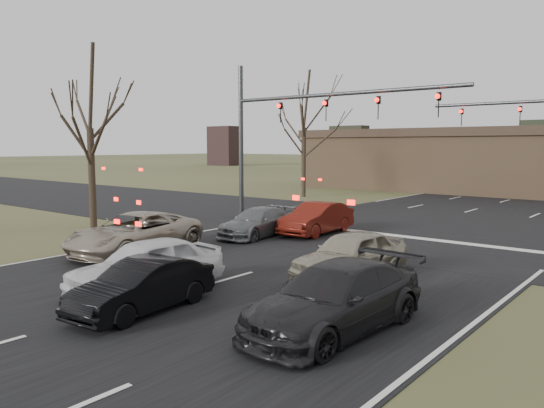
{
  "coord_description": "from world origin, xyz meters",
  "views": [
    {
      "loc": [
        10.45,
        -7.84,
        3.88
      ],
      "look_at": [
        -0.25,
        5.39,
        2.0
      ],
      "focal_mm": 35.0,
      "sensor_mm": 36.0,
      "label": 1
    }
  ],
  "objects_px": {
    "mast_arm_near": "(291,121)",
    "car_black_hatch": "(142,286)",
    "car_red_ahead": "(317,218)",
    "car_white_sedan": "(146,265)",
    "car_charcoal_sedan": "(335,298)",
    "car_silver_ahead": "(351,255)",
    "car_silver_suv": "(135,233)",
    "car_grey_ahead": "(257,222)"
  },
  "relations": [
    {
      "from": "car_silver_ahead",
      "to": "car_grey_ahead",
      "type": "bearing_deg",
      "value": 157.26
    },
    {
      "from": "car_charcoal_sedan",
      "to": "car_silver_ahead",
      "type": "xyz_separation_m",
      "value": [
        -2.02,
        4.05,
        0.0
      ]
    },
    {
      "from": "mast_arm_near",
      "to": "car_white_sedan",
      "type": "height_order",
      "value": "mast_arm_near"
    },
    {
      "from": "car_black_hatch",
      "to": "car_charcoal_sedan",
      "type": "distance_m",
      "value": 4.54
    },
    {
      "from": "car_silver_suv",
      "to": "car_silver_ahead",
      "type": "distance_m",
      "value": 8.11
    },
    {
      "from": "car_silver_suv",
      "to": "car_grey_ahead",
      "type": "relative_size",
      "value": 1.26
    },
    {
      "from": "mast_arm_near",
      "to": "car_grey_ahead",
      "type": "bearing_deg",
      "value": -73.97
    },
    {
      "from": "car_grey_ahead",
      "to": "car_silver_suv",
      "type": "bearing_deg",
      "value": -106.61
    },
    {
      "from": "car_grey_ahead",
      "to": "car_silver_ahead",
      "type": "xyz_separation_m",
      "value": [
        6.81,
        -3.76,
        0.09
      ]
    },
    {
      "from": "car_charcoal_sedan",
      "to": "car_grey_ahead",
      "type": "relative_size",
      "value": 1.15
    },
    {
      "from": "car_black_hatch",
      "to": "car_grey_ahead",
      "type": "xyz_separation_m",
      "value": [
        -4.64,
        9.55,
        -0.0
      ]
    },
    {
      "from": "car_charcoal_sedan",
      "to": "car_silver_suv",
      "type": "bearing_deg",
      "value": 170.57
    },
    {
      "from": "mast_arm_near",
      "to": "car_black_hatch",
      "type": "xyz_separation_m",
      "value": [
        5.73,
        -13.35,
        -4.46
      ]
    },
    {
      "from": "car_red_ahead",
      "to": "car_silver_ahead",
      "type": "xyz_separation_m",
      "value": [
        5.17,
        -5.87,
        0.01
      ]
    },
    {
      "from": "car_grey_ahead",
      "to": "car_white_sedan",
      "type": "bearing_deg",
      "value": -73.36
    },
    {
      "from": "mast_arm_near",
      "to": "car_silver_ahead",
      "type": "xyz_separation_m",
      "value": [
        7.9,
        -7.55,
        -4.37
      ]
    },
    {
      "from": "mast_arm_near",
      "to": "car_silver_ahead",
      "type": "height_order",
      "value": "mast_arm_near"
    },
    {
      "from": "car_grey_ahead",
      "to": "car_red_ahead",
      "type": "height_order",
      "value": "car_red_ahead"
    },
    {
      "from": "mast_arm_near",
      "to": "car_black_hatch",
      "type": "bearing_deg",
      "value": -66.78
    },
    {
      "from": "car_white_sedan",
      "to": "car_charcoal_sedan",
      "type": "relative_size",
      "value": 0.89
    },
    {
      "from": "mast_arm_near",
      "to": "car_red_ahead",
      "type": "xyz_separation_m",
      "value": [
        2.72,
        -1.68,
        -4.38
      ]
    },
    {
      "from": "car_black_hatch",
      "to": "car_silver_ahead",
      "type": "height_order",
      "value": "car_silver_ahead"
    },
    {
      "from": "car_black_hatch",
      "to": "car_silver_ahead",
      "type": "bearing_deg",
      "value": 63.72
    },
    {
      "from": "car_white_sedan",
      "to": "car_black_hatch",
      "type": "bearing_deg",
      "value": -34.73
    },
    {
      "from": "car_black_hatch",
      "to": "car_red_ahead",
      "type": "relative_size",
      "value": 0.88
    },
    {
      "from": "car_silver_suv",
      "to": "car_white_sedan",
      "type": "relative_size",
      "value": 1.24
    },
    {
      "from": "car_silver_ahead",
      "to": "car_charcoal_sedan",
      "type": "bearing_deg",
      "value": -57.36
    },
    {
      "from": "car_red_ahead",
      "to": "car_silver_ahead",
      "type": "height_order",
      "value": "car_silver_ahead"
    },
    {
      "from": "car_red_ahead",
      "to": "car_white_sedan",
      "type": "bearing_deg",
      "value": -83.11
    },
    {
      "from": "car_silver_suv",
      "to": "car_black_hatch",
      "type": "xyz_separation_m",
      "value": [
        5.76,
        -4.05,
        -0.12
      ]
    },
    {
      "from": "car_charcoal_sedan",
      "to": "car_red_ahead",
      "type": "xyz_separation_m",
      "value": [
        -7.2,
        9.93,
        -0.01
      ]
    },
    {
      "from": "car_white_sedan",
      "to": "car_charcoal_sedan",
      "type": "bearing_deg",
      "value": 13.05
    },
    {
      "from": "car_white_sedan",
      "to": "car_silver_ahead",
      "type": "relative_size",
      "value": 1.04
    },
    {
      "from": "car_charcoal_sedan",
      "to": "car_silver_ahead",
      "type": "height_order",
      "value": "car_silver_ahead"
    },
    {
      "from": "mast_arm_near",
      "to": "car_silver_ahead",
      "type": "relative_size",
      "value": 2.93
    },
    {
      "from": "car_silver_suv",
      "to": "car_red_ahead",
      "type": "xyz_separation_m",
      "value": [
        2.75,
        7.62,
        -0.04
      ]
    },
    {
      "from": "car_charcoal_sedan",
      "to": "car_red_ahead",
      "type": "bearing_deg",
      "value": 129.59
    },
    {
      "from": "car_grey_ahead",
      "to": "car_black_hatch",
      "type": "bearing_deg",
      "value": -69.23
    },
    {
      "from": "car_silver_suv",
      "to": "car_grey_ahead",
      "type": "height_order",
      "value": "car_silver_suv"
    },
    {
      "from": "car_red_ahead",
      "to": "car_black_hatch",
      "type": "bearing_deg",
      "value": -78.04
    },
    {
      "from": "car_black_hatch",
      "to": "car_red_ahead",
      "type": "xyz_separation_m",
      "value": [
        -3.01,
        11.67,
        0.08
      ]
    },
    {
      "from": "car_red_ahead",
      "to": "car_grey_ahead",
      "type": "bearing_deg",
      "value": -130.1
    }
  ]
}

